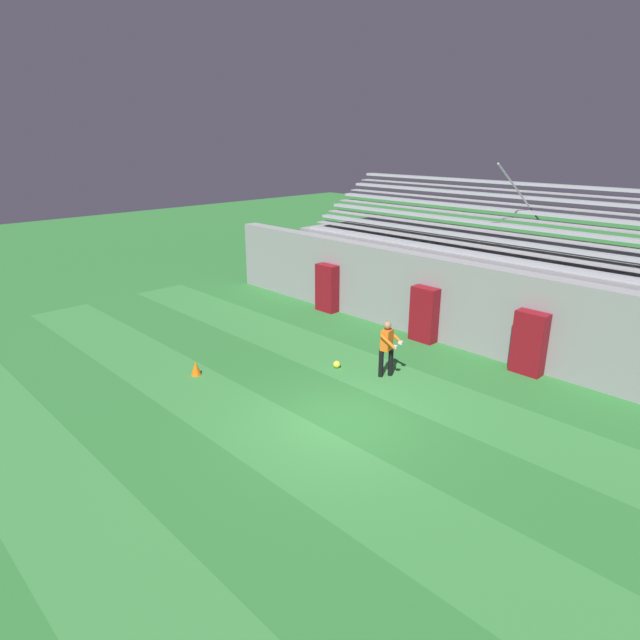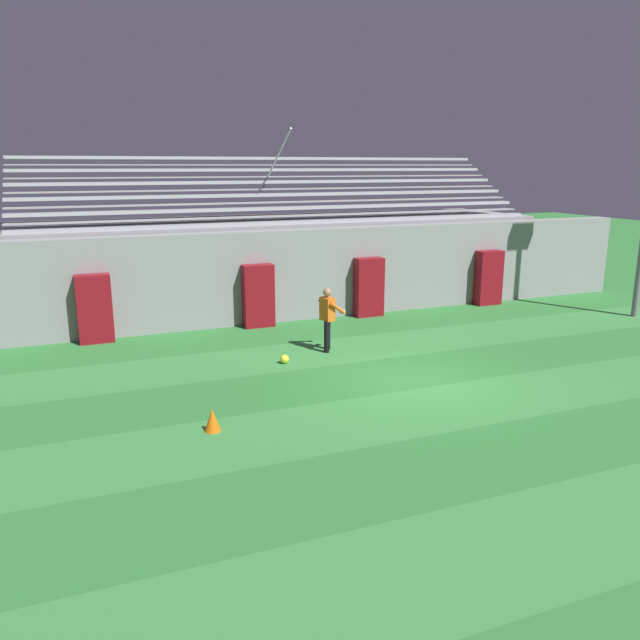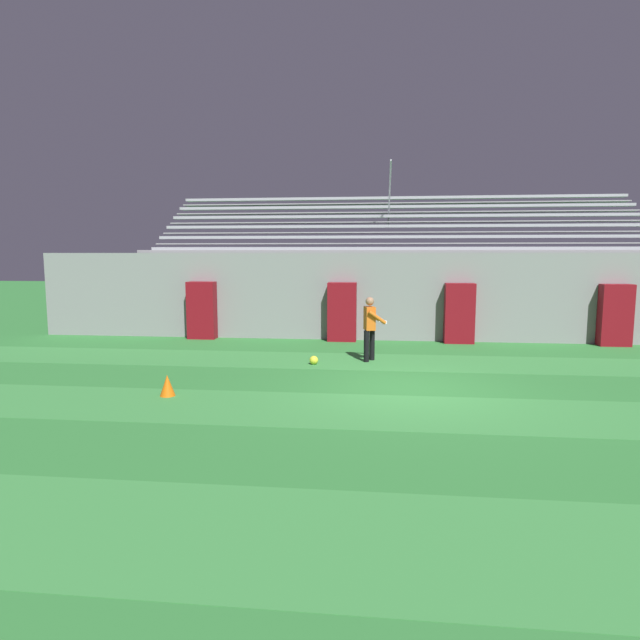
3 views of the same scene
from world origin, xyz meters
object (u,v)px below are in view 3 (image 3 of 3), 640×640
at_px(padding_pillar_gate_left, 342,312).
at_px(padding_pillar_far_left, 202,310).
at_px(padding_pillar_far_right, 615,315).
at_px(padding_pillar_gate_right, 459,313).
at_px(soccer_ball, 314,360).
at_px(goalkeeper, 370,325).
at_px(traffic_cone, 167,385).

xyz_separation_m(padding_pillar_gate_left, padding_pillar_far_left, (-4.60, 0.00, 0.00)).
relative_size(padding_pillar_gate_left, padding_pillar_far_right, 1.00).
relative_size(padding_pillar_gate_right, soccer_ball, 8.50).
bearing_deg(soccer_ball, padding_pillar_far_right, 23.09).
xyz_separation_m(padding_pillar_gate_right, goalkeeper, (-2.72, -3.11, 0.02)).
relative_size(padding_pillar_gate_right, padding_pillar_far_right, 1.00).
bearing_deg(traffic_cone, padding_pillar_far_right, 31.99).
height_order(padding_pillar_far_left, traffic_cone, padding_pillar_far_left).
bearing_deg(padding_pillar_far_right, goalkeeper, -156.97).
xyz_separation_m(padding_pillar_gate_right, padding_pillar_far_left, (-8.25, 0.00, 0.00)).
relative_size(goalkeeper, soccer_ball, 7.59).
bearing_deg(traffic_cone, padding_pillar_far_left, 103.17).
distance_m(padding_pillar_gate_left, soccer_ball, 3.83).
xyz_separation_m(padding_pillar_gate_right, traffic_cone, (-6.61, -7.00, -0.72)).
bearing_deg(padding_pillar_gate_right, goalkeeper, -131.12).
height_order(soccer_ball, traffic_cone, traffic_cone).
bearing_deg(traffic_cone, padding_pillar_gate_left, 67.11).
bearing_deg(padding_pillar_far_left, padding_pillar_gate_left, 0.00).
bearing_deg(padding_pillar_gate_left, soccer_ball, -97.03).
relative_size(padding_pillar_gate_right, padding_pillar_far_left, 1.00).
bearing_deg(padding_pillar_far_left, goalkeeper, -29.33).
bearing_deg(padding_pillar_gate_right, padding_pillar_far_right, 0.00).
bearing_deg(traffic_cone, goalkeeper, 44.98).
height_order(padding_pillar_far_left, goalkeeper, padding_pillar_far_left).
bearing_deg(padding_pillar_gate_left, padding_pillar_gate_right, 0.00).
height_order(padding_pillar_gate_left, padding_pillar_far_right, same).
bearing_deg(goalkeeper, soccer_ball, -156.60).
height_order(padding_pillar_gate_right, goalkeeper, padding_pillar_gate_right).
distance_m(padding_pillar_gate_left, padding_pillar_far_right, 8.26).
relative_size(padding_pillar_far_right, goalkeeper, 1.12).
bearing_deg(padding_pillar_far_right, soccer_ball, -156.91).
xyz_separation_m(padding_pillar_gate_right, soccer_ball, (-4.11, -3.71, -0.82)).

